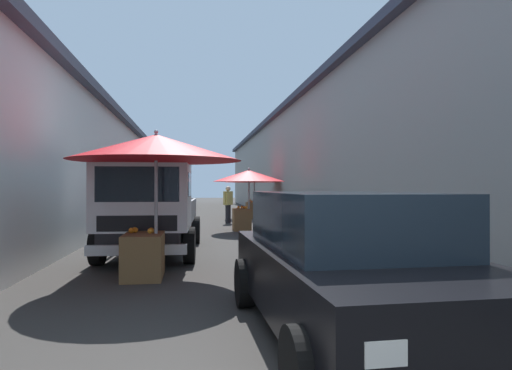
# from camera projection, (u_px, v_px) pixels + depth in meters

# --- Properties ---
(ground) EXTENTS (90.00, 90.00, 0.00)m
(ground) POSITION_uv_depth(u_px,v_px,m) (212.00, 230.00, 15.27)
(ground) COLOR #33302D
(building_left_whitewash) EXTENTS (49.80, 7.50, 4.28)m
(building_left_whitewash) POSITION_uv_depth(u_px,v_px,m) (28.00, 170.00, 16.51)
(building_left_whitewash) COLOR silver
(building_left_whitewash) RESTS_ON ground
(building_right_concrete) EXTENTS (49.80, 7.50, 5.18)m
(building_right_concrete) POSITION_uv_depth(u_px,v_px,m) (373.00, 161.00, 18.50)
(building_right_concrete) COLOR gray
(building_right_concrete) RESTS_ON ground
(fruit_stall_mid_lane) EXTENTS (2.86, 2.86, 2.10)m
(fruit_stall_mid_lane) POSITION_uv_depth(u_px,v_px,m) (254.00, 184.00, 20.91)
(fruit_stall_mid_lane) COLOR #9E9EA3
(fruit_stall_mid_lane) RESTS_ON ground
(fruit_stall_near_left) EXTENTS (2.48, 2.48, 2.16)m
(fruit_stall_near_left) POSITION_uv_depth(u_px,v_px,m) (248.00, 181.00, 14.89)
(fruit_stall_near_left) COLOR #9E9EA3
(fruit_stall_near_left) RESTS_ON ground
(fruit_stall_far_right) EXTENTS (2.84, 2.84, 2.46)m
(fruit_stall_far_right) POSITION_uv_depth(u_px,v_px,m) (155.00, 160.00, 7.21)
(fruit_stall_far_right) COLOR #9E9EA3
(fruit_stall_far_right) RESTS_ON ground
(hatchback_car) EXTENTS (3.95, 2.00, 1.45)m
(hatchback_car) POSITION_uv_depth(u_px,v_px,m) (348.00, 264.00, 4.33)
(hatchback_car) COLOR black
(hatchback_car) RESTS_ON ground
(delivery_truck) EXTENTS (4.99, 2.14, 2.08)m
(delivery_truck) POSITION_uv_depth(u_px,v_px,m) (149.00, 209.00, 9.13)
(delivery_truck) COLOR black
(delivery_truck) RESTS_ON ground
(vendor_by_crates) EXTENTS (0.52, 0.42, 1.54)m
(vendor_by_crates) POSITION_uv_depth(u_px,v_px,m) (228.00, 202.00, 18.03)
(vendor_by_crates) COLOR #232328
(vendor_by_crates) RESTS_ON ground
(parked_scooter) EXTENTS (1.66, 0.61, 1.14)m
(parked_scooter) POSITION_uv_depth(u_px,v_px,m) (136.00, 223.00, 12.57)
(parked_scooter) COLOR black
(parked_scooter) RESTS_ON ground
(plastic_stool) EXTENTS (0.30, 0.30, 0.43)m
(plastic_stool) POSITION_uv_depth(u_px,v_px,m) (241.00, 218.00, 16.46)
(plastic_stool) COLOR red
(plastic_stool) RESTS_ON ground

